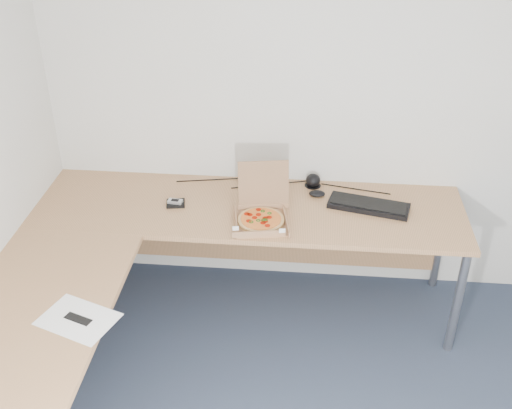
# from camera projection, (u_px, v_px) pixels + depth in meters

# --- Properties ---
(room_shell) EXTENTS (3.50, 3.50, 2.50)m
(room_shell) POSITION_uv_depth(u_px,v_px,m) (352.00, 298.00, 2.14)
(room_shell) COLOR silver
(room_shell) RESTS_ON ground
(desk) EXTENTS (2.50, 2.20, 0.73)m
(desk) POSITION_uv_depth(u_px,v_px,m) (181.00, 250.00, 3.32)
(desk) COLOR tan
(desk) RESTS_ON ground
(pizza_box) EXTENTS (0.29, 0.34, 0.30)m
(pizza_box) POSITION_uv_depth(u_px,v_px,m) (261.00, 216.00, 3.49)
(pizza_box) COLOR #A77751
(pizza_box) RESTS_ON desk
(drinking_glass) EXTENTS (0.07, 0.07, 0.13)m
(drinking_glass) POSITION_uv_depth(u_px,v_px,m) (280.00, 183.00, 3.75)
(drinking_glass) COLOR white
(drinking_glass) RESTS_ON desk
(keyboard) EXTENTS (0.49, 0.27, 0.03)m
(keyboard) POSITION_uv_depth(u_px,v_px,m) (369.00, 206.00, 3.62)
(keyboard) COLOR black
(keyboard) RESTS_ON desk
(mouse) EXTENTS (0.10, 0.07, 0.04)m
(mouse) POSITION_uv_depth(u_px,v_px,m) (317.00, 194.00, 3.74)
(mouse) COLOR black
(mouse) RESTS_ON desk
(wallet) EXTENTS (0.12, 0.11, 0.02)m
(wallet) POSITION_uv_depth(u_px,v_px,m) (176.00, 203.00, 3.66)
(wallet) COLOR black
(wallet) RESTS_ON desk
(phone) EXTENTS (0.09, 0.05, 0.02)m
(phone) POSITION_uv_depth(u_px,v_px,m) (175.00, 201.00, 3.64)
(phone) COLOR #B2B5BA
(phone) RESTS_ON wallet
(paper_sheet) EXTENTS (0.40, 0.34, 0.00)m
(paper_sheet) POSITION_uv_depth(u_px,v_px,m) (78.00, 319.00, 2.81)
(paper_sheet) COLOR white
(paper_sheet) RESTS_ON desk
(dome_speaker) EXTENTS (0.10, 0.10, 0.08)m
(dome_speaker) POSITION_uv_depth(u_px,v_px,m) (313.00, 180.00, 3.83)
(dome_speaker) COLOR black
(dome_speaker) RESTS_ON desk
(cable_bundle) EXTENTS (0.64, 0.13, 0.01)m
(cable_bundle) POSITION_uv_depth(u_px,v_px,m) (278.00, 184.00, 3.87)
(cable_bundle) COLOR black
(cable_bundle) RESTS_ON desk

